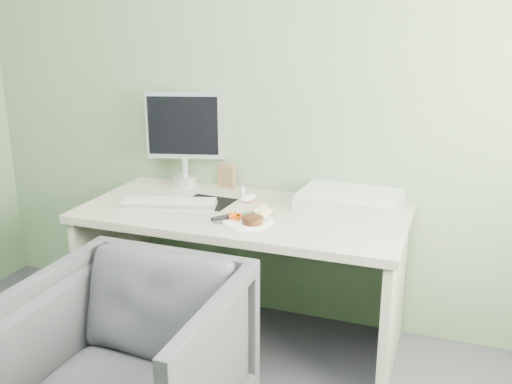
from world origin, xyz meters
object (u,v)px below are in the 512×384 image
(desk, at_px, (242,244))
(monitor, at_px, (185,133))
(plate, at_px, (248,221))
(scanner, at_px, (350,201))
(desk_chair, at_px, (130,365))

(desk, bearing_deg, monitor, 145.55)
(desk, xyz_separation_m, monitor, (-0.46, 0.31, 0.48))
(monitor, bearing_deg, desk, -49.59)
(plate, relative_size, scanner, 0.48)
(plate, relative_size, monitor, 0.45)
(plate, bearing_deg, desk_chair, -107.41)
(scanner, xyz_separation_m, desk_chair, (-0.62, -1.08, -0.41))
(scanner, distance_m, monitor, 0.99)
(desk, relative_size, scanner, 3.24)
(desk, distance_m, plate, 0.26)
(plate, bearing_deg, desk, 119.38)
(monitor, height_order, desk_chair, monitor)
(desk, relative_size, desk_chair, 2.01)
(monitor, bearing_deg, scanner, -21.08)
(plate, distance_m, monitor, 0.78)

